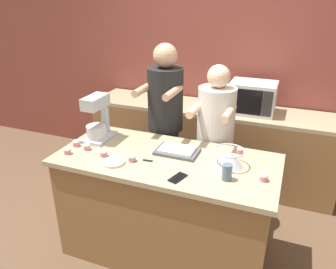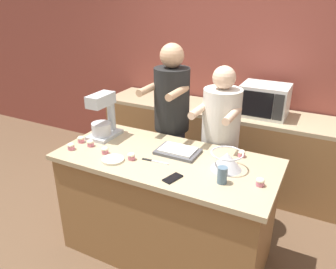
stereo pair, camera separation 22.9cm
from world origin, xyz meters
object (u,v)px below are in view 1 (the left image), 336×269
cell_phone (178,178)px  cupcake_0 (97,127)px  small_plate (114,162)px  person_left (165,129)px  knife (155,162)px  person_right (214,145)px  microwave_oven (253,97)px  mixing_bowl (228,157)px  cupcake_3 (132,158)px  cupcake_2 (87,146)px  cupcake_5 (67,151)px  cupcake_7 (76,143)px  cupcake_4 (240,150)px  cupcake_1 (264,177)px  stand_mixer (98,121)px  baking_tray (177,151)px  cupcake_6 (104,153)px  drinking_glass (227,172)px

cell_phone → cupcake_0: bearing=151.9°
small_plate → person_left: bearing=83.5°
person_left → cell_phone: 0.94m
cupcake_0 → knife: bearing=-26.3°
person_right → microwave_oven: size_ratio=3.26×
mixing_bowl → cupcake_3: (-0.69, -0.20, -0.04)m
microwave_oven → small_plate: (-0.78, -1.60, -0.14)m
cell_phone → cupcake_3: (-0.41, 0.11, 0.02)m
cupcake_2 → cupcake_5: bearing=-129.1°
cell_phone → small_plate: small_plate is taller
cupcake_0 → cupcake_5: 0.50m
small_plate → cupcake_7: cupcake_7 is taller
cupcake_4 → cupcake_5: size_ratio=1.00×
cell_phone → cupcake_1: cupcake_1 is taller
cupcake_5 → cupcake_1: bearing=6.0°
stand_mixer → cupcake_3: (0.46, -0.26, -0.14)m
cupcake_2 → baking_tray: bearing=17.2°
baking_tray → knife: 0.24m
cupcake_0 → cupcake_6: (0.34, -0.43, 0.00)m
cell_phone → person_right: bearing=86.4°
drinking_glass → knife: drinking_glass is taller
drinking_glass → cupcake_7: 1.28m
cupcake_1 → person_left: bearing=146.6°
small_plate → cupcake_3: size_ratio=2.97×
cupcake_2 → cupcake_6: (0.19, -0.05, 0.00)m
cupcake_1 → cupcake_7: same height
mixing_bowl → cupcake_0: 1.30m
cupcake_6 → cupcake_7: (-0.31, 0.08, 0.00)m
microwave_oven → cupcake_5: (-1.20, -1.59, -0.12)m
small_plate → cupcake_3: bearing=35.1°
person_left → cupcake_6: bearing=-106.7°
cupcake_1 → cupcake_4: size_ratio=1.00×
cupcake_3 → cupcake_5: size_ratio=1.00×
cupcake_5 → cupcake_7: (-0.02, 0.15, 0.00)m
baking_tray → cupcake_7: cupcake_7 is taller
cupcake_3 → cupcake_7: bearing=173.1°
person_left → drinking_glass: person_left is taller
cell_phone → small_plate: bearing=177.0°
mixing_bowl → drinking_glass: bearing=-80.4°
person_left → cupcake_4: person_left is taller
small_plate → cupcake_6: bearing=150.8°
cupcake_2 → microwave_oven: bearing=53.2°
cupcake_1 → cupcake_3: 0.96m
drinking_glass → microwave_oven: bearing=92.1°
stand_mixer → microwave_oven: size_ratio=0.83×
cupcake_6 → stand_mixer: bearing=128.0°
cell_phone → small_plate: (-0.52, 0.03, 0.00)m
stand_mixer → cupcake_2: (0.02, -0.22, -0.14)m
cupcake_0 → cupcake_5: same height
cupcake_6 → drinking_glass: bearing=0.5°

